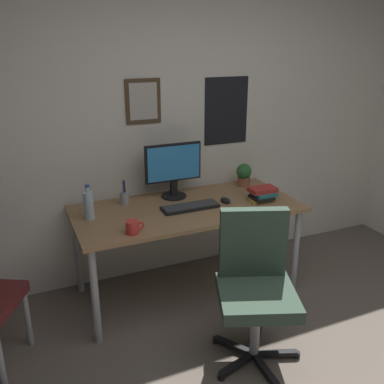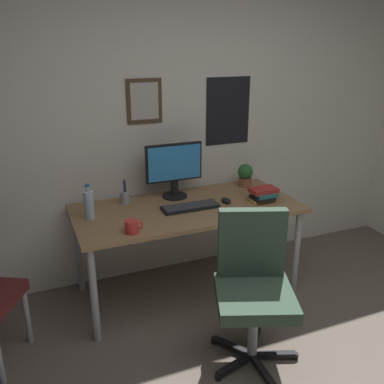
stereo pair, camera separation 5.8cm
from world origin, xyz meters
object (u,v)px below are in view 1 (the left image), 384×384
Objects in this scene: keyboard at (190,207)px; book_stack_left at (263,194)px; potted_plant at (244,174)px; office_chair at (255,280)px; pen_cup at (124,198)px; monitor at (173,168)px; computer_mouse at (226,200)px; water_bottle at (89,205)px; coffee_mug_near at (133,227)px.

keyboard is 1.92× the size of book_stack_left.
office_chair is at bearing -116.11° from potted_plant.
monitor is at bearing 0.29° from pen_cup.
computer_mouse is at bearing 165.65° from book_stack_left.
pen_cup is (0.30, 0.18, -0.05)m from water_bottle.
office_chair is 2.21× the size of keyboard.
monitor is 2.30× the size of pen_cup.
office_chair is 3.76× the size of water_bottle.
pen_cup is 1.07m from book_stack_left.
computer_mouse is 0.44× the size of water_bottle.
computer_mouse is at bearing -40.76° from monitor.
potted_plant is at bearing 63.89° from office_chair.
coffee_mug_near reaches higher than computer_mouse.
computer_mouse is 0.56× the size of potted_plant.
water_bottle is (-0.70, -0.18, -0.13)m from monitor.
keyboard is 2.15× the size of pen_cup.
pen_cup is at bearing 116.31° from office_chair.
monitor is at bearing 139.24° from computer_mouse.
water_bottle is (-0.73, 0.10, 0.09)m from keyboard.
keyboard is 3.91× the size of computer_mouse.
water_bottle reaches higher than pen_cup.
monitor is at bearing -178.43° from potted_plant.
water_bottle is 2.02× the size of coffee_mug_near.
computer_mouse is at bearing -5.19° from water_bottle.
computer_mouse is 0.88× the size of coffee_mug_near.
office_chair is at bearing -63.69° from pen_cup.
book_stack_left is (-0.04, -0.37, -0.05)m from potted_plant.
pen_cup is at bearing -178.92° from potted_plant.
water_bottle reaches higher than coffee_mug_near.
monitor is 2.36× the size of potted_plant.
monitor is at bearing 14.64° from water_bottle.
pen_cup reaches higher than keyboard.
potted_plant reaches higher than computer_mouse.
office_chair is 0.84m from computer_mouse.
keyboard is at bearing -85.59° from monitor.
pen_cup reaches higher than computer_mouse.
computer_mouse is 1.03m from water_bottle.
water_bottle is at bearing -165.36° from monitor.
computer_mouse is (0.32, -0.28, -0.22)m from monitor.
water_bottle is at bearing 172.77° from book_stack_left.
potted_plant is at bearing 1.57° from monitor.
monitor reaches higher than coffee_mug_near.
office_chair is 7.60× the size of coffee_mug_near.
coffee_mug_near is at bearing -132.79° from monitor.
monitor is 0.48m from computer_mouse.
pen_cup is at bearing 31.13° from water_bottle.
keyboard is at bearing -7.69° from water_bottle.
coffee_mug_near is at bearing 138.97° from office_chair.
coffee_mug_near is 0.54m from pen_cup.
keyboard is at bearing 97.24° from office_chair.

